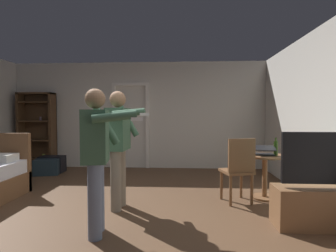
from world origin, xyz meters
name	(u,v)px	position (x,y,z in m)	size (l,w,h in m)	color
ground_plane	(96,216)	(0.00, 0.00, 0.00)	(7.15, 7.15, 0.00)	brown
wall_back	(138,115)	(0.00, 3.31, 1.32)	(6.51, 0.12, 2.64)	beige
doorway_frame	(131,119)	(-0.18, 3.23, 1.22)	(0.93, 0.08, 2.13)	white
bookshelf	(38,128)	(-2.51, 3.08, 1.01)	(0.88, 0.32, 1.88)	#4C331E
tv_flatscreen	(326,201)	(2.83, -0.19, 0.32)	(1.19, 0.40, 1.14)	brown
side_table	(265,169)	(2.44, 0.91, 0.47)	(0.66, 0.66, 0.70)	brown
laptop	(264,152)	(2.41, 0.87, 0.75)	(0.36, 0.36, 0.16)	black
bottle_on_table	(276,148)	(2.58, 0.83, 0.82)	(0.06, 0.06, 0.28)	#294111
wooden_chair	(239,168)	(1.98, 0.64, 0.54)	(0.52, 0.52, 0.99)	brown
person_blue_shirt	(97,152)	(0.19, -0.53, 0.93)	(0.71, 0.57, 1.63)	slate
person_striped_shirt	(119,141)	(0.23, 0.33, 0.96)	(0.63, 0.58, 1.67)	gray
suitcase_dark	(47,167)	(-1.90, 2.34, 0.17)	(0.52, 0.33, 0.35)	#1E2D38
suitcase_small	(52,164)	(-1.91, 2.61, 0.19)	(0.54, 0.33, 0.38)	black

